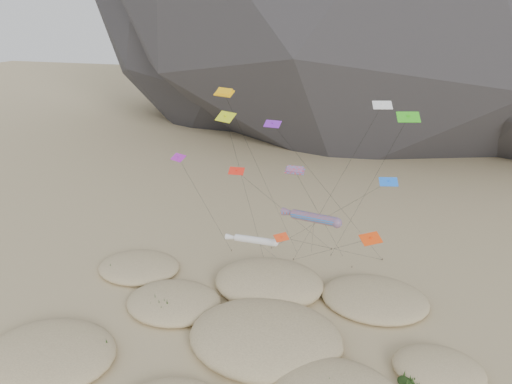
% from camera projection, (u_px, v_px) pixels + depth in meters
% --- Properties ---
extents(ground, '(500.00, 500.00, 0.00)m').
position_uv_depth(ground, '(245.00, 358.00, 52.79)').
color(ground, '#CCB789').
rests_on(ground, ground).
extents(dunes, '(50.84, 35.04, 3.76)m').
position_uv_depth(dunes, '(242.00, 326.00, 57.04)').
color(dunes, '#CCB789').
rests_on(dunes, ground).
extents(dune_grass, '(41.06, 27.94, 1.62)m').
position_uv_depth(dune_grass, '(254.00, 325.00, 56.82)').
color(dune_grass, black).
rests_on(dune_grass, ground).
extents(kite_stakes, '(22.29, 5.92, 0.30)m').
position_uv_depth(kite_stakes, '(307.00, 255.00, 74.31)').
color(kite_stakes, '#3F2D1E').
rests_on(kite_stakes, ground).
extents(rainbow_tube_kite, '(7.46, 18.86, 13.86)m').
position_uv_depth(rainbow_tube_kite, '(312.00, 217.00, 55.35)').
color(rainbow_tube_kite, red).
rests_on(rainbow_tube_kite, ground).
extents(white_tube_kite, '(6.44, 16.78, 11.37)m').
position_uv_depth(white_tube_kite, '(253.00, 240.00, 55.19)').
color(white_tube_kite, silver).
rests_on(white_tube_kite, ground).
extents(orange_parafoil, '(8.30, 12.44, 26.06)m').
position_uv_depth(orange_parafoil, '(225.00, 95.00, 58.32)').
color(orange_parafoil, '#F3AE0C').
rests_on(orange_parafoil, ground).
extents(multi_parafoil, '(5.72, 15.09, 18.04)m').
position_uv_depth(multi_parafoil, '(296.00, 172.00, 56.58)').
color(multi_parafoil, '#FF1A1B').
rests_on(multi_parafoil, ground).
extents(delta_kites, '(28.64, 23.34, 24.70)m').
position_uv_depth(delta_kites, '(310.00, 160.00, 56.51)').
color(delta_kites, '#EC3F0C').
rests_on(delta_kites, ground).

